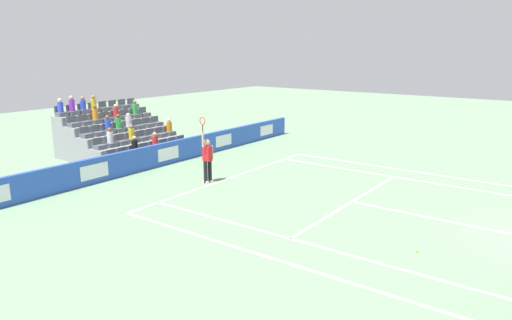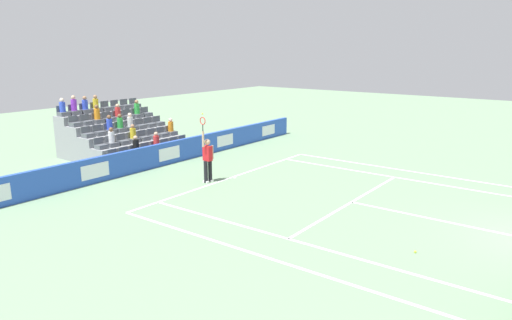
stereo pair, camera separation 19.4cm
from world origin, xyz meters
TOP-DOWN VIEW (x-y plane):
  - line_baseline at (0.00, -11.89)m, footprint 10.97×0.10m
  - line_service at (0.00, -6.40)m, footprint 8.23×0.10m
  - line_centre_service at (0.00, -3.20)m, footprint 0.10×6.40m
  - line_singles_sideline_left at (4.12, -5.95)m, footprint 0.10×11.89m
  - line_singles_sideline_right at (-4.12, -5.95)m, footprint 0.10×11.89m
  - line_doubles_sideline_left at (5.49, -5.95)m, footprint 0.10×11.89m
  - line_doubles_sideline_right at (-5.49, -5.95)m, footprint 0.10×11.89m
  - line_centre_mark at (0.00, -11.79)m, footprint 0.10×0.20m
  - sponsor_barrier at (-0.00, -15.80)m, footprint 20.02×0.22m
  - tennis_player at (1.16, -12.20)m, footprint 0.53×0.37m
  - stadium_stand at (0.01, -19.36)m, footprint 4.96×4.75m
  - loose_tennis_ball at (2.88, -3.19)m, footprint 0.07×0.07m

SIDE VIEW (x-z plane):
  - line_baseline at x=0.00m, z-range 0.00..0.01m
  - line_service at x=0.00m, z-range 0.00..0.01m
  - line_centre_service at x=0.00m, z-range 0.00..0.01m
  - line_singles_sideline_left at x=4.12m, z-range 0.00..0.01m
  - line_singles_sideline_right at x=-4.12m, z-range 0.00..0.01m
  - line_doubles_sideline_left at x=5.49m, z-range 0.00..0.01m
  - line_doubles_sideline_right at x=-5.49m, z-range 0.00..0.01m
  - line_centre_mark at x=0.00m, z-range 0.00..0.01m
  - loose_tennis_ball at x=2.88m, z-range 0.00..0.07m
  - sponsor_barrier at x=0.00m, z-range 0.00..1.04m
  - stadium_stand at x=0.01m, z-range -0.69..2.36m
  - tennis_player at x=1.16m, z-range -0.43..2.42m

